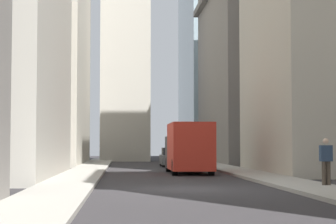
{
  "coord_description": "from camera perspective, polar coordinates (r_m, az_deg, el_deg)",
  "views": [
    {
      "loc": [
        -22.31,
        2.32,
        1.62
      ],
      "look_at": [
        18.26,
        -0.68,
        3.85
      ],
      "focal_mm": 64.55,
      "sensor_mm": 36.0,
      "label": 1
    }
  ],
  "objects": [
    {
      "name": "delivery_truck",
      "position": [
        34.63,
        1.94,
        -3.4
      ],
      "size": [
        6.46,
        2.25,
        2.84
      ],
      "color": "red",
      "rests_on": "ground_plane"
    },
    {
      "name": "sidewalk_left",
      "position": [
        23.38,
        12.83,
        -6.86
      ],
      "size": [
        90.0,
        2.2,
        0.14
      ],
      "primitive_type": "cube",
      "color": "#A8A399",
      "rests_on": "ground_plane"
    },
    {
      "name": "sidewalk_right",
      "position": [
        22.47,
        -9.87,
        -7.05
      ],
      "size": [
        90.0,
        2.2,
        0.14
      ],
      "primitive_type": "cube",
      "color": "#A8A399",
      "rests_on": "ground_plane"
    },
    {
      "name": "building_left_far",
      "position": [
        56.35,
        9.09,
        4.89
      ],
      "size": [
        18.37,
        10.5,
        18.89
      ],
      "color": "gray",
      "rests_on": "ground_plane"
    },
    {
      "name": "hatchback_grey",
      "position": [
        45.51,
        0.46,
        -4.34
      ],
      "size": [
        4.3,
        1.78,
        1.42
      ],
      "color": "slate",
      "rests_on": "ground_plane"
    },
    {
      "name": "ground_plane",
      "position": [
        22.49,
        1.71,
        -7.27
      ],
      "size": [
        135.0,
        135.0,
        0.0
      ],
      "primitive_type": "plane",
      "color": "#302D30"
    },
    {
      "name": "pedestrian",
      "position": [
        23.18,
        14.69,
        -4.36
      ],
      "size": [
        0.26,
        0.44,
        1.73
      ],
      "color": "#473D33",
      "rests_on": "sidewalk_left"
    }
  ]
}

